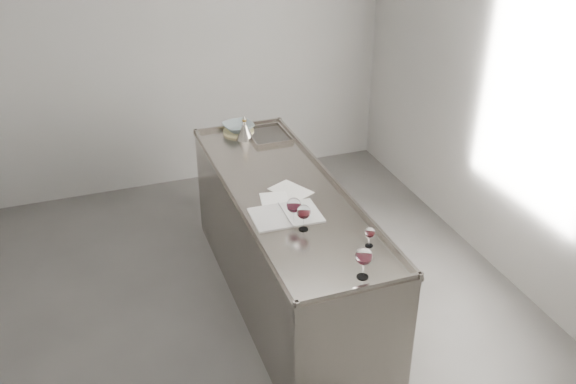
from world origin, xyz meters
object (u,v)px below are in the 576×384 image
object	(u,v)px
notebook	(286,215)
ceramic_bowl	(238,127)
wine_funnel	(245,132)
wine_glass_left	(294,206)
wine_glass_right	(364,257)
wine_glass_small	(370,233)
wine_glass_middle	(304,213)
counter	(286,247)

from	to	relation	value
notebook	ceramic_bowl	xyz separation A→B (m)	(0.08, 1.40, 0.04)
ceramic_bowl	wine_funnel	bearing A→B (deg)	-84.60
wine_glass_left	ceramic_bowl	bearing A→B (deg)	87.43
wine_glass_right	notebook	size ratio (longest dim) A/B	0.42
wine_glass_left	wine_glass_small	xyz separation A→B (m)	(0.34, -0.39, -0.04)
wine_glass_right	wine_glass_middle	bearing A→B (deg)	102.92
wine_glass_left	wine_glass_small	size ratio (longest dim) A/B	1.46
counter	wine_glass_small	size ratio (longest dim) A/B	19.25
wine_glass_right	wine_funnel	world-z (taller)	wine_funnel
wine_glass_small	notebook	world-z (taller)	wine_glass_small
wine_glass_left	counter	bearing A→B (deg)	77.04
wine_glass_right	wine_funnel	bearing A→B (deg)	92.38
counter	wine_glass_left	distance (m)	0.74
wine_glass_left	wine_glass_small	bearing A→B (deg)	-49.05
counter	wine_glass_small	bearing A→B (deg)	-73.55
wine_glass_left	wine_glass_right	size ratio (longest dim) A/B	0.96
wine_glass_left	notebook	world-z (taller)	wine_glass_left
wine_glass_middle	wine_glass_small	bearing A→B (deg)	-45.06
wine_glass_right	ceramic_bowl	size ratio (longest dim) A/B	0.78
wine_glass_small	wine_funnel	world-z (taller)	wine_funnel
ceramic_bowl	wine_funnel	size ratio (longest dim) A/B	1.16
wine_glass_right	ceramic_bowl	bearing A→B (deg)	92.58
wine_funnel	wine_glass_right	bearing A→B (deg)	-87.62
counter	wine_funnel	bearing A→B (deg)	91.02
ceramic_bowl	wine_glass_right	bearing A→B (deg)	-87.42
wine_glass_left	wine_glass_middle	distance (m)	0.09
wine_glass_middle	counter	bearing A→B (deg)	82.75
wine_glass_small	notebook	size ratio (longest dim) A/B	0.28
wine_glass_left	wine_funnel	xyz separation A→B (m)	(0.08, 1.36, -0.07)
wine_glass_middle	wine_glass_left	bearing A→B (deg)	111.49
counter	wine_glass_right	bearing A→B (deg)	-86.45
ceramic_bowl	wine_funnel	distance (m)	0.14
wine_glass_right	ceramic_bowl	world-z (taller)	wine_glass_right
counter	wine_glass_right	xyz separation A→B (m)	(0.07, -1.08, 0.60)
ceramic_bowl	wine_glass_left	bearing A→B (deg)	-92.57
counter	wine_glass_small	distance (m)	1.01
counter	notebook	xyz separation A→B (m)	(-0.11, -0.32, 0.47)
wine_glass_small	ceramic_bowl	world-z (taller)	wine_glass_small
wine_glass_small	notebook	bearing A→B (deg)	125.52
counter	wine_glass_small	xyz separation A→B (m)	(0.24, -0.81, 0.56)
counter	ceramic_bowl	world-z (taller)	ceramic_bowl
wine_glass_small	wine_glass_left	bearing A→B (deg)	130.95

